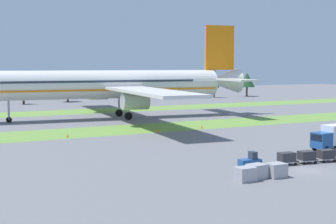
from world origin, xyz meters
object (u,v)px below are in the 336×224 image
object	(u,v)px
uld_container_1	(245,174)
taxiway_marker_3	(158,131)
catering_truck	(333,136)
taxiway_marker_2	(68,136)
cargo_dolly_lead	(287,158)
taxiway_marker_0	(155,130)
airliner	(114,84)
ground_crew_marshaller	(320,143)
uld_container_2	(276,170)
baggage_tug	(250,161)
uld_container_0	(257,171)
cargo_dolly_second	(306,156)
taxiway_marker_1	(202,127)
cargo_dolly_third	(326,155)

from	to	relation	value
uld_container_1	taxiway_marker_3	distance (m)	39.74
catering_truck	taxiway_marker_2	xyz separation A→B (m)	(-30.40, 29.68, -1.66)
cargo_dolly_lead	taxiway_marker_0	bearing A→B (deg)	7.70
airliner	ground_crew_marshaller	size ratio (longest dim) A/B	45.39
uld_container_2	taxiway_marker_2	size ratio (longest dim) A/B	3.39
ground_crew_marshaller	taxiway_marker_0	distance (m)	31.40
baggage_tug	cargo_dolly_lead	bearing A→B (deg)	-90.00
taxiway_marker_0	taxiway_marker_2	world-z (taller)	taxiway_marker_2
uld_container_1	uld_container_2	distance (m)	4.07
baggage_tug	taxiway_marker_0	bearing A→B (deg)	-0.48
baggage_tug	uld_container_0	xyz separation A→B (m)	(-2.72, -4.74, -0.04)
airliner	uld_container_2	size ratio (longest dim) A/B	39.49
taxiway_marker_2	uld_container_1	bearing A→B (deg)	-79.51
cargo_dolly_second	taxiway_marker_3	distance (m)	34.57
baggage_tug	catering_truck	bearing A→B (deg)	-68.03
cargo_dolly_lead	taxiway_marker_1	distance (m)	36.62
cargo_dolly_second	cargo_dolly_third	xyz separation A→B (m)	(2.88, -0.34, 0.00)
airliner	uld_container_1	distance (m)	66.01
cargo_dolly_second	taxiway_marker_2	xyz separation A→B (m)	(-19.85, 35.61, -0.62)
uld_container_1	taxiway_marker_1	distance (m)	44.34
ground_crew_marshaller	taxiway_marker_1	size ratio (longest dim) A/B	2.74
uld_container_2	taxiway_marker_1	world-z (taller)	uld_container_2
catering_truck	uld_container_1	distance (m)	25.21
uld_container_0	uld_container_2	bearing A→B (deg)	-14.64
cargo_dolly_lead	taxiway_marker_3	size ratio (longest dim) A/B	4.55
cargo_dolly_lead	uld_container_2	bearing A→B (deg)	137.36
ground_crew_marshaller	uld_container_0	bearing A→B (deg)	-143.76
cargo_dolly_lead	taxiway_marker_0	world-z (taller)	cargo_dolly_lead
taxiway_marker_0	airliner	bearing A→B (deg)	85.86
taxiway_marker_1	taxiway_marker_3	xyz separation A→B (m)	(-10.13, -1.30, -0.06)
catering_truck	taxiway_marker_2	bearing A→B (deg)	40.79
baggage_tug	taxiway_marker_1	xyz separation A→B (m)	(14.52, 34.75, -0.50)
airliner	taxiway_marker_2	size ratio (longest dim) A/B	133.68
cargo_dolly_lead	taxiway_marker_3	bearing A→B (deg)	7.83
airliner	taxiway_marker_1	world-z (taller)	airliner
catering_truck	ground_crew_marshaller	size ratio (longest dim) A/B	4.10
cargo_dolly_third	uld_container_2	world-z (taller)	uld_container_2
taxiway_marker_1	taxiway_marker_3	world-z (taller)	taxiway_marker_1
airliner	catering_truck	size ratio (longest dim) A/B	11.08
baggage_tug	taxiway_marker_1	size ratio (longest dim) A/B	4.30
cargo_dolly_second	airliner	bearing A→B (deg)	8.37
ground_crew_marshaller	uld_container_1	distance (m)	23.91
cargo_dolly_second	taxiway_marker_2	distance (m)	40.77
taxiway_marker_0	taxiway_marker_3	bearing A→B (deg)	-92.48
uld_container_1	taxiway_marker_1	world-z (taller)	uld_container_1
catering_truck	taxiway_marker_0	distance (m)	32.89
uld_container_1	cargo_dolly_lead	bearing A→B (deg)	25.91
taxiway_marker_0	taxiway_marker_1	world-z (taller)	taxiway_marker_1
taxiway_marker_1	cargo_dolly_third	bearing A→B (deg)	-95.98
baggage_tug	taxiway_marker_2	size ratio (longest dim) A/B	4.63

